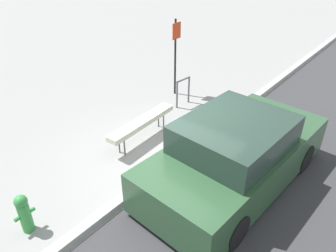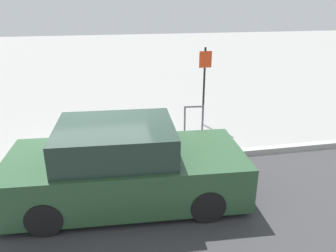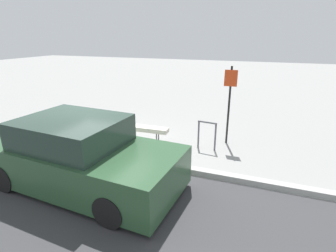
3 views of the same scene
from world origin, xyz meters
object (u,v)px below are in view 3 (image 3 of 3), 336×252
bike_rack (207,132)px  sign_post (229,98)px  bench (135,128)px  parked_car_near (80,156)px  fire_hydrant (40,122)px

bike_rack → sign_post: (0.47, 0.65, 0.88)m
bench → sign_post: sign_post is taller
bike_rack → sign_post: 1.19m
bike_rack → sign_post: sign_post is taller
sign_post → bench: bearing=-158.6°
bench → sign_post: 2.91m
bike_rack → parked_car_near: size_ratio=0.19×
bench → bike_rack: bike_rack is taller
bench → parked_car_near: bearing=-92.0°
bike_rack → fire_hydrant: bearing=-172.2°
fire_hydrant → parked_car_near: 3.93m
parked_car_near → bike_rack: bearing=57.0°
fire_hydrant → bench: bearing=6.5°
sign_post → fire_hydrant: size_ratio=3.01×
bench → fire_hydrant: 3.32m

